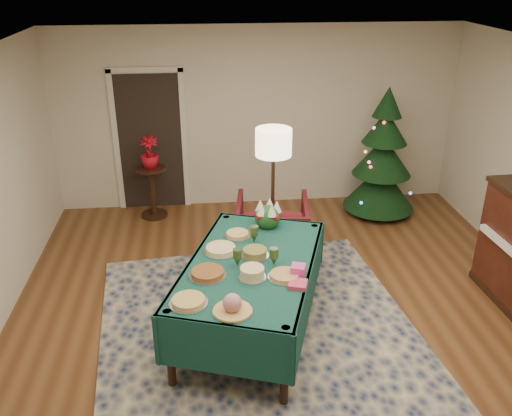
{
  "coord_description": "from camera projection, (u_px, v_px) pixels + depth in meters",
  "views": [
    {
      "loc": [
        -0.86,
        -4.35,
        3.5
      ],
      "look_at": [
        -0.29,
        1.01,
        1.03
      ],
      "focal_mm": 38.0,
      "sensor_mm": 36.0,
      "label": 1
    }
  ],
  "objects": [
    {
      "name": "room_shell",
      "position": [
        299.0,
        220.0,
        4.91
      ],
      "size": [
        7.0,
        7.0,
        7.0
      ],
      "color": "#593319",
      "rests_on": "ground"
    },
    {
      "name": "doorway",
      "position": [
        150.0,
        138.0,
        8.01
      ],
      "size": [
        1.08,
        0.04,
        2.16
      ],
      "color": "black",
      "rests_on": "ground"
    },
    {
      "name": "rug",
      "position": [
        267.0,
        355.0,
        5.25
      ],
      "size": [
        3.59,
        4.49,
        0.02
      ],
      "primitive_type": "cube",
      "rotation": [
        0.0,
        0.0,
        0.1
      ],
      "color": "#121F44",
      "rests_on": "ground"
    },
    {
      "name": "buffet_table",
      "position": [
        251.0,
        276.0,
        5.35
      ],
      "size": [
        1.82,
        2.36,
        0.81
      ],
      "color": "black",
      "rests_on": "ground"
    },
    {
      "name": "platter_0",
      "position": [
        188.0,
        301.0,
        4.64
      ],
      "size": [
        0.34,
        0.34,
        0.05
      ],
      "color": "silver",
      "rests_on": "buffet_table"
    },
    {
      "name": "platter_1",
      "position": [
        232.0,
        305.0,
        4.51
      ],
      "size": [
        0.34,
        0.34,
        0.18
      ],
      "color": "silver",
      "rests_on": "buffet_table"
    },
    {
      "name": "platter_2",
      "position": [
        208.0,
        273.0,
        5.05
      ],
      "size": [
        0.36,
        0.36,
        0.06
      ],
      "color": "silver",
      "rests_on": "buffet_table"
    },
    {
      "name": "platter_3",
      "position": [
        252.0,
        273.0,
        5.01
      ],
      "size": [
        0.26,
        0.26,
        0.11
      ],
      "color": "silver",
      "rests_on": "buffet_table"
    },
    {
      "name": "platter_4",
      "position": [
        285.0,
        276.0,
        5.02
      ],
      "size": [
        0.32,
        0.32,
        0.05
      ],
      "color": "silver",
      "rests_on": "buffet_table"
    },
    {
      "name": "platter_5",
      "position": [
        221.0,
        249.0,
        5.47
      ],
      "size": [
        0.35,
        0.35,
        0.06
      ],
      "color": "silver",
      "rests_on": "buffet_table"
    },
    {
      "name": "platter_6",
      "position": [
        255.0,
        253.0,
        5.38
      ],
      "size": [
        0.28,
        0.28,
        0.08
      ],
      "color": "silver",
      "rests_on": "buffet_table"
    },
    {
      "name": "platter_7",
      "position": [
        237.0,
        234.0,
        5.78
      ],
      "size": [
        0.28,
        0.28,
        0.05
      ],
      "color": "silver",
      "rests_on": "buffet_table"
    },
    {
      "name": "goblet_0",
      "position": [
        254.0,
        234.0,
        5.62
      ],
      "size": [
        0.09,
        0.09,
        0.19
      ],
      "color": "#2D471E",
      "rests_on": "buffet_table"
    },
    {
      "name": "goblet_1",
      "position": [
        274.0,
        256.0,
        5.19
      ],
      "size": [
        0.09,
        0.09,
        0.19
      ],
      "color": "#2D471E",
      "rests_on": "buffet_table"
    },
    {
      "name": "goblet_2",
      "position": [
        237.0,
        257.0,
        5.18
      ],
      "size": [
        0.09,
        0.09,
        0.19
      ],
      "color": "#2D471E",
      "rests_on": "buffet_table"
    },
    {
      "name": "napkin_stack",
      "position": [
        298.0,
        284.0,
        4.89
      ],
      "size": [
        0.21,
        0.21,
        0.04
      ],
      "primitive_type": "cube",
      "rotation": [
        0.0,
        0.0,
        -0.33
      ],
      "color": "#D23A5D",
      "rests_on": "buffet_table"
    },
    {
      "name": "gift_box",
      "position": [
        298.0,
        270.0,
        5.04
      ],
      "size": [
        0.16,
        0.16,
        0.11
      ],
      "primitive_type": "cube",
      "rotation": [
        0.0,
        0.0,
        -0.33
      ],
      "color": "#EA419D",
      "rests_on": "buffet_table"
    },
    {
      "name": "centerpiece",
      "position": [
        268.0,
        215.0,
        5.95
      ],
      "size": [
        0.29,
        0.29,
        0.34
      ],
      "color": "#1E4C1E",
      "rests_on": "buffet_table"
    },
    {
      "name": "armchair",
      "position": [
        272.0,
        227.0,
        6.78
      ],
      "size": [
        0.98,
        0.94,
        0.91
      ],
      "primitive_type": "imported",
      "rotation": [
        0.0,
        0.0,
        3.01
      ],
      "color": "#490F14",
      "rests_on": "ground"
    },
    {
      "name": "floor_lamp",
      "position": [
        273.0,
        151.0,
        6.27
      ],
      "size": [
        0.42,
        0.42,
        1.75
      ],
      "color": "#A57F3F",
      "rests_on": "ground"
    },
    {
      "name": "side_table",
      "position": [
        153.0,
        193.0,
        7.98
      ],
      "size": [
        0.43,
        0.43,
        0.77
      ],
      "color": "black",
      "rests_on": "ground"
    },
    {
      "name": "potted_plant",
      "position": [
        150.0,
        159.0,
        7.76
      ],
      "size": [
        0.26,
        0.47,
        0.26
      ],
      "primitive_type": "imported",
      "color": "#B10C1A",
      "rests_on": "side_table"
    },
    {
      "name": "christmas_tree",
      "position": [
        382.0,
        158.0,
        7.91
      ],
      "size": [
        1.13,
        1.13,
        1.91
      ],
      "color": "black",
      "rests_on": "ground"
    }
  ]
}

